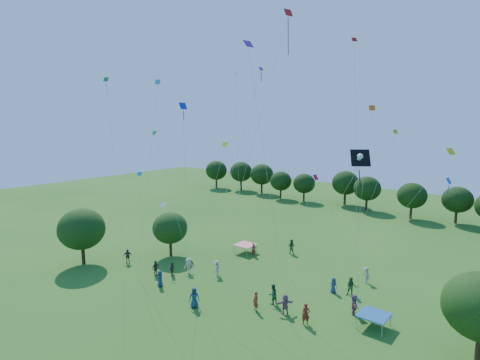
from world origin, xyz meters
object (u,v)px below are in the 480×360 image
Objects in this scene: near_tree_west at (82,229)px; pirate_kite at (359,160)px; near_tree_north at (170,228)px; tent_blue at (374,315)px; tent_red_stripe at (245,245)px; red_high_kite at (275,67)px.

pirate_kite reaches higher than near_tree_west.
near_tree_north is 2.43× the size of tent_blue.
tent_red_stripe is (12.08, 14.51, -3.07)m from near_tree_west.
near_tree_north is 26.50m from pirate_kite.
near_tree_west reaches higher than tent_red_stripe.
pirate_kite is 0.53× the size of red_high_kite.
red_high_kite is at bearing -38.41° from tent_red_stripe.
near_tree_north is 24.95m from tent_blue.
near_tree_west is at bearing -129.79° from tent_red_stripe.
near_tree_west is 31.57m from tent_blue.
pirate_kite is 12.20m from red_high_kite.
near_tree_north is 0.41× the size of pirate_kite.
tent_blue is at bearing -1.08° from near_tree_north.
red_high_kite reaches higher than near_tree_north.
tent_blue is at bearing 80.00° from pirate_kite.
tent_blue is 0.17× the size of pirate_kite.
red_high_kite is (-9.77, 0.07, 19.73)m from tent_blue.
tent_blue is 22.02m from red_high_kite.
near_tree_west reaches higher than tent_blue.
near_tree_west is 19.13m from tent_red_stripe.
near_tree_north is (5.66, 8.07, -0.65)m from near_tree_west.
pirate_kite reaches higher than tent_red_stripe.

